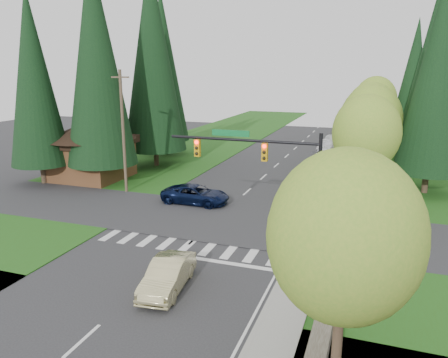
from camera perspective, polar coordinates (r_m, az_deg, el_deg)
The scene contains 34 objects.
ground at distance 23.23m, azimuth -8.16°, elevation -11.55°, with size 120.00×120.00×0.00m, color #28282B.
grass_east at distance 39.83m, azimuth 23.23°, elevation -1.53°, with size 14.00×110.00×0.06m, color #235216.
grass_west at distance 45.87m, azimuth -11.06°, elevation 1.33°, with size 14.00×110.00×0.06m, color #235216.
cross_street at distance 29.98m, azimuth -1.07°, elevation -5.37°, with size 120.00×8.00×0.10m, color #28282B.
sidewalk_east at distance 41.76m, azimuth 14.74°, elevation -0.09°, with size 1.80×80.00×0.13m, color gray.
curb_east at distance 41.83m, azimuth 13.58°, elevation 0.00°, with size 0.20×80.00×0.13m, color gray.
stone_wall_south at distance 18.27m, azimuth 12.90°, elevation -18.22°, with size 0.70×14.00×0.70m, color #4C4438.
stone_wall_north at distance 49.41m, azimuth 17.56°, elevation 2.22°, with size 0.70×40.00×0.70m, color #4C4438.
traffic_signal at distance 24.14m, azimuth 5.69°, elevation 2.04°, with size 8.70×0.37×6.80m.
brown_building at distance 42.29m, azimuth -17.04°, elevation 4.19°, with size 8.40×8.40×5.40m.
utility_pole at distance 36.45m, azimuth -13.03°, elevation 6.12°, with size 1.60×0.24×10.00m.
decid_tree_0 at distance 32.75m, azimuth 18.09°, elevation 5.71°, with size 4.80×4.80×8.37m.
decid_tree_1 at distance 39.67m, azimuth 18.60°, elevation 7.33°, with size 5.20×5.20×8.80m.
decid_tree_2 at distance 46.62m, azimuth 18.59°, elevation 8.41°, with size 5.00×5.00×8.82m.
decid_tree_3 at distance 53.62m, azimuth 18.86°, elevation 8.77°, with size 5.00×5.00×8.55m.
decid_tree_4 at distance 60.57m, azimuth 19.13°, elevation 9.67°, with size 5.40×5.40×9.18m.
decid_tree_5 at distance 67.59m, azimuth 19.02°, elevation 9.62°, with size 4.80×4.80×8.30m.
decid_tree_6 at distance 74.56m, azimuth 19.22°, elevation 10.22°, with size 5.20×5.20×8.86m.
decid_tree_south at distance 13.33m, azimuth 15.49°, elevation -7.31°, with size 4.60×4.60×7.92m.
conifer_w_a at distance 39.74m, azimuth -16.33°, elevation 14.74°, with size 6.12×6.12×19.80m.
conifer_w_b at distance 44.74m, azimuth -16.41°, elevation 13.33°, with size 5.44×5.44×17.80m.
conifer_w_c at distance 46.03m, azimuth -9.33°, elevation 15.58°, with size 6.46×6.46×20.80m.
conifer_w_d at distance 41.33m, azimuth -23.60°, elevation 12.01°, with size 5.10×5.10×16.80m.
conifer_w_e at distance 52.25m, azimuth -8.03°, elevation 14.34°, with size 5.78×5.78×18.80m.
conifer_e_a at distance 38.65m, azimuth 26.17°, elevation 12.42°, with size 5.44×5.44×17.80m.
conifer_e_b at distance 52.68m, azimuth 25.78°, elevation 13.66°, with size 6.12×6.12×19.80m.
conifer_e_c at distance 66.56m, azimuth 23.58°, elevation 12.41°, with size 5.10×5.10×16.80m.
sedan_champagne at distance 20.95m, azimuth -7.37°, elevation -12.33°, with size 1.53×4.39×1.45m, color beige.
suv_navy at distance 33.40m, azimuth -3.73°, elevation -2.03°, with size 2.39×5.18×1.44m, color black.
parked_car_a at distance 39.32m, azimuth 12.59°, elevation 0.13°, with size 1.69×4.19×1.43m, color #A5A4A9.
parked_car_b at distance 44.54m, azimuth 12.16°, elevation 1.88°, with size 2.18×5.37×1.56m, color slate.
parked_car_c at distance 55.20m, azimuth 13.28°, elevation 4.15°, with size 1.62×4.65×1.53m, color silver.
parked_car_d at distance 59.44m, azimuth 13.76°, elevation 4.87°, with size 1.94×4.82×1.64m, color silver.
parked_car_e at distance 66.31m, azimuth 15.15°, elevation 5.60°, with size 1.91×4.70×1.37m, color silver.
Camera 1 is at (9.96, -18.43, 10.04)m, focal length 35.00 mm.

